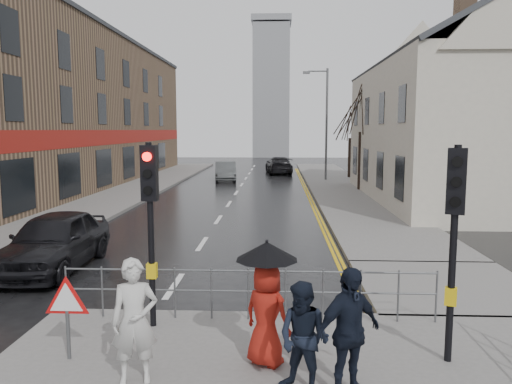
# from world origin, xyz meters

# --- Properties ---
(ground) EXTENTS (120.00, 120.00, 0.00)m
(ground) POSITION_xyz_m (0.00, 0.00, 0.00)
(ground) COLOR black
(ground) RESTS_ON ground
(left_pavement) EXTENTS (4.00, 44.00, 0.14)m
(left_pavement) POSITION_xyz_m (-6.50, 23.00, 0.07)
(left_pavement) COLOR #605E5B
(left_pavement) RESTS_ON ground
(right_pavement) EXTENTS (4.00, 40.00, 0.14)m
(right_pavement) POSITION_xyz_m (6.50, 25.00, 0.07)
(right_pavement) COLOR #605E5B
(right_pavement) RESTS_ON ground
(pavement_bridge_right) EXTENTS (4.00, 4.20, 0.14)m
(pavement_bridge_right) POSITION_xyz_m (6.50, 3.00, 0.07)
(pavement_bridge_right) COLOR #605E5B
(pavement_bridge_right) RESTS_ON ground
(building_left_terrace) EXTENTS (8.00, 42.00, 10.00)m
(building_left_terrace) POSITION_xyz_m (-12.00, 22.00, 5.00)
(building_left_terrace) COLOR brown
(building_left_terrace) RESTS_ON ground
(building_right_cream) EXTENTS (9.00, 16.40, 10.10)m
(building_right_cream) POSITION_xyz_m (12.00, 18.00, 4.78)
(building_right_cream) COLOR #B6B09F
(building_right_cream) RESTS_ON ground
(church_tower) EXTENTS (5.00, 5.00, 18.00)m
(church_tower) POSITION_xyz_m (1.50, 62.00, 9.00)
(church_tower) COLOR gray
(church_tower) RESTS_ON ground
(traffic_signal_near_left) EXTENTS (0.28, 0.27, 3.40)m
(traffic_signal_near_left) POSITION_xyz_m (0.20, 0.20, 2.46)
(traffic_signal_near_left) COLOR black
(traffic_signal_near_left) RESTS_ON near_pavement
(traffic_signal_near_right) EXTENTS (0.34, 0.33, 3.40)m
(traffic_signal_near_right) POSITION_xyz_m (5.20, -1.00, 2.46)
(traffic_signal_near_right) COLOR black
(traffic_signal_near_right) RESTS_ON near_pavement
(guard_railing_front) EXTENTS (7.14, 0.04, 1.00)m
(guard_railing_front) POSITION_xyz_m (1.95, 0.60, 0.86)
(guard_railing_front) COLOR #595B5E
(guard_railing_front) RESTS_ON near_pavement
(warning_sign) EXTENTS (0.80, 0.07, 1.35)m
(warning_sign) POSITION_xyz_m (-0.80, -1.21, 1.04)
(warning_sign) COLOR #595B5E
(warning_sign) RESTS_ON near_pavement
(street_lamp) EXTENTS (1.83, 0.25, 8.00)m
(street_lamp) POSITION_xyz_m (5.82, 28.00, 4.71)
(street_lamp) COLOR #595B5E
(street_lamp) RESTS_ON right_pavement
(tree_near) EXTENTS (2.40, 2.40, 6.58)m
(tree_near) POSITION_xyz_m (7.50, 22.00, 5.14)
(tree_near) COLOR black
(tree_near) RESTS_ON right_pavement
(tree_far) EXTENTS (2.40, 2.40, 5.64)m
(tree_far) POSITION_xyz_m (8.00, 30.00, 4.42)
(tree_far) COLOR black
(tree_far) RESTS_ON right_pavement
(pedestrian_a) EXTENTS (0.74, 0.56, 1.81)m
(pedestrian_a) POSITION_xyz_m (0.47, -1.86, 1.05)
(pedestrian_a) COLOR beige
(pedestrian_a) RESTS_ON near_pavement
(pedestrian_b) EXTENTS (0.96, 0.89, 1.57)m
(pedestrian_b) POSITION_xyz_m (2.87, -2.08, 0.92)
(pedestrian_b) COLOR black
(pedestrian_b) RESTS_ON near_pavement
(pedestrian_with_umbrella) EXTENTS (0.96, 0.96, 1.94)m
(pedestrian_with_umbrella) POSITION_xyz_m (2.34, -1.24, 1.23)
(pedestrian_with_umbrella) COLOR maroon
(pedestrian_with_umbrella) RESTS_ON near_pavement
(pedestrian_d) EXTENTS (1.13, 0.94, 1.80)m
(pedestrian_d) POSITION_xyz_m (3.47, -2.11, 1.04)
(pedestrian_d) COLOR black
(pedestrian_d) RESTS_ON near_pavement
(car_parked) EXTENTS (1.90, 4.62, 1.57)m
(car_parked) POSITION_xyz_m (-3.53, 4.31, 0.78)
(car_parked) COLOR black
(car_parked) RESTS_ON ground
(car_mid) EXTENTS (1.99, 4.43, 1.41)m
(car_mid) POSITION_xyz_m (-1.40, 28.17, 0.71)
(car_mid) COLOR #424647
(car_mid) RESTS_ON ground
(car_far) EXTENTS (2.52, 5.23, 1.47)m
(car_far) POSITION_xyz_m (2.56, 34.32, 0.73)
(car_far) COLOR black
(car_far) RESTS_ON ground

